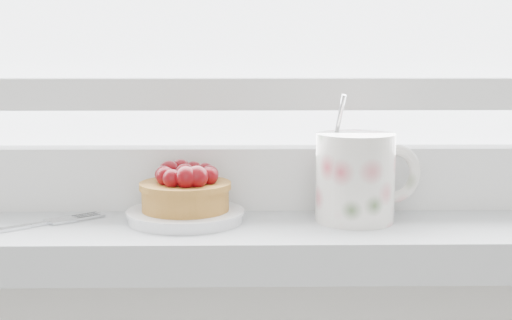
{
  "coord_description": "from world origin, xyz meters",
  "views": [
    {
      "loc": [
        0.03,
        1.16,
        1.11
      ],
      "look_at": [
        0.05,
        1.88,
        1.01
      ],
      "focal_mm": 50.0,
      "sensor_mm": 36.0,
      "label": 1
    }
  ],
  "objects_px": {
    "raspberry_tart": "(186,189)",
    "fork": "(15,228)",
    "saucer": "(186,216)",
    "floral_mug": "(358,176)"
  },
  "relations": [
    {
      "from": "raspberry_tart",
      "to": "floral_mug",
      "type": "height_order",
      "value": "floral_mug"
    },
    {
      "from": "saucer",
      "to": "fork",
      "type": "relative_size",
      "value": 0.79
    },
    {
      "from": "saucer",
      "to": "fork",
      "type": "xyz_separation_m",
      "value": [
        -0.17,
        -0.03,
        -0.0
      ]
    },
    {
      "from": "saucer",
      "to": "floral_mug",
      "type": "height_order",
      "value": "floral_mug"
    },
    {
      "from": "raspberry_tart",
      "to": "floral_mug",
      "type": "relative_size",
      "value": 0.72
    },
    {
      "from": "floral_mug",
      "to": "fork",
      "type": "bearing_deg",
      "value": -174.75
    },
    {
      "from": "saucer",
      "to": "floral_mug",
      "type": "distance_m",
      "value": 0.19
    },
    {
      "from": "raspberry_tart",
      "to": "fork",
      "type": "bearing_deg",
      "value": -168.82
    },
    {
      "from": "fork",
      "to": "raspberry_tart",
      "type": "bearing_deg",
      "value": 11.18
    },
    {
      "from": "saucer",
      "to": "raspberry_tart",
      "type": "relative_size",
      "value": 1.29
    }
  ]
}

